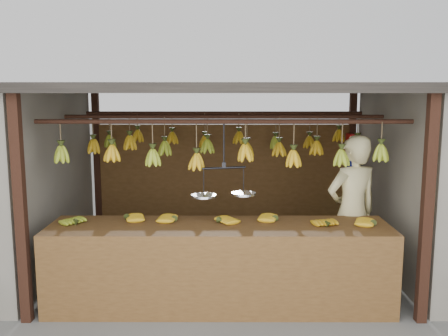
{
  "coord_description": "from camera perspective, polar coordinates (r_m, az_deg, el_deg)",
  "views": [
    {
      "loc": [
        0.01,
        -6.28,
        2.32
      ],
      "look_at": [
        0.0,
        0.3,
        1.3
      ],
      "focal_mm": 40.0,
      "sensor_mm": 36.0,
      "label": 1
    }
  ],
  "objects": [
    {
      "name": "counter",
      "position": [
        5.3,
        -0.53,
        -8.87
      ],
      "size": [
        3.66,
        0.83,
        0.96
      ],
      "color": "brown",
      "rests_on": "ground"
    },
    {
      "name": "vendor",
      "position": [
        6.04,
        14.41,
        -4.97
      ],
      "size": [
        0.78,
        0.65,
        1.82
      ],
      "primitive_type": "imported",
      "rotation": [
        0.0,
        0.0,
        3.52
      ],
      "color": "beige",
      "rests_on": "ground"
    },
    {
      "name": "balance_scale",
      "position": [
        5.38,
        -0.01,
        -2.62
      ],
      "size": [
        0.69,
        0.37,
        0.81
      ],
      "color": "black",
      "rests_on": "ground"
    },
    {
      "name": "bag_bundles",
      "position": [
        7.97,
        14.1,
        -0.74
      ],
      "size": [
        0.08,
        0.26,
        1.29
      ],
      "color": "red",
      "rests_on": "ground"
    },
    {
      "name": "hanging_bananas",
      "position": [
        6.32,
        -0.05,
        2.47
      ],
      "size": [
        3.59,
        2.23,
        0.39
      ],
      "color": "#92A523",
      "rests_on": "ground"
    },
    {
      "name": "ground",
      "position": [
        6.69,
        -0.01,
        -11.47
      ],
      "size": [
        80.0,
        80.0,
        0.0
      ],
      "primitive_type": "plane",
      "color": "#5B5B57"
    },
    {
      "name": "stall",
      "position": [
        6.62,
        0.0,
        5.79
      ],
      "size": [
        4.3,
        3.3,
        2.4
      ],
      "color": "black",
      "rests_on": "ground"
    }
  ]
}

